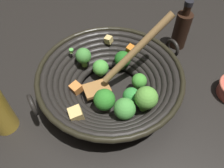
# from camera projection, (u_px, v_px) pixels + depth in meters

# --- Properties ---
(ground_plane) EXTENTS (4.00, 4.00, 0.00)m
(ground_plane) POSITION_uv_depth(u_px,v_px,m) (110.00, 93.00, 0.65)
(ground_plane) COLOR black
(wok) EXTENTS (0.42, 0.39, 0.23)m
(wok) POSITION_uv_depth(u_px,v_px,m) (111.00, 80.00, 0.61)
(wok) COLOR black
(wok) RESTS_ON ground
(soy_sauce_bottle) EXTENTS (0.05, 0.05, 0.17)m
(soy_sauce_bottle) POSITION_uv_depth(u_px,v_px,m) (181.00, 29.00, 0.73)
(soy_sauce_bottle) COLOR black
(soy_sauce_bottle) RESTS_ON ground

